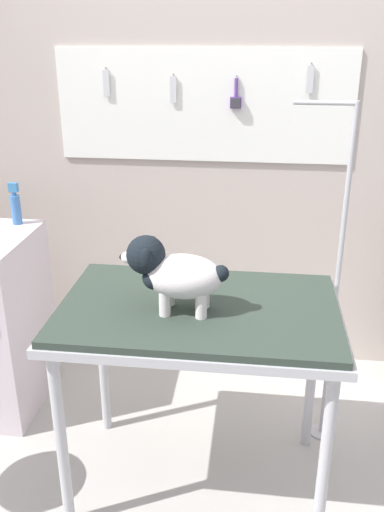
# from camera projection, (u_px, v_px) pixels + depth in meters

# --- Properties ---
(rear_wall_panel) EXTENTS (4.00, 0.11, 2.30)m
(rear_wall_panel) POSITION_uv_depth(u_px,v_px,m) (231.00, 163.00, 2.96)
(rear_wall_panel) COLOR #B8AAA1
(rear_wall_panel) RESTS_ON ground
(grooming_table) EXTENTS (1.08, 0.69, 0.86)m
(grooming_table) POSITION_uv_depth(u_px,v_px,m) (198.00, 324.00, 2.13)
(grooming_table) COLOR #B7B7BC
(grooming_table) RESTS_ON ground
(grooming_arm) EXTENTS (0.30, 0.11, 1.57)m
(grooming_arm) POSITION_uv_depth(u_px,v_px,m) (333.00, 299.00, 2.42)
(grooming_arm) COLOR #B7B7BC
(grooming_arm) RESTS_ON ground
(dog) EXTENTS (0.40, 0.19, 0.29)m
(dog) POSITION_uv_depth(u_px,v_px,m) (173.00, 272.00, 2.00)
(dog) COLOR white
(dog) RESTS_ON grooming_table
(detangler_spray) EXTENTS (0.05, 0.05, 0.21)m
(detangler_spray) POSITION_uv_depth(u_px,v_px,m) (16.00, 207.00, 2.74)
(detangler_spray) COLOR #3D72B8
(detangler_spray) RESTS_ON counter_left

